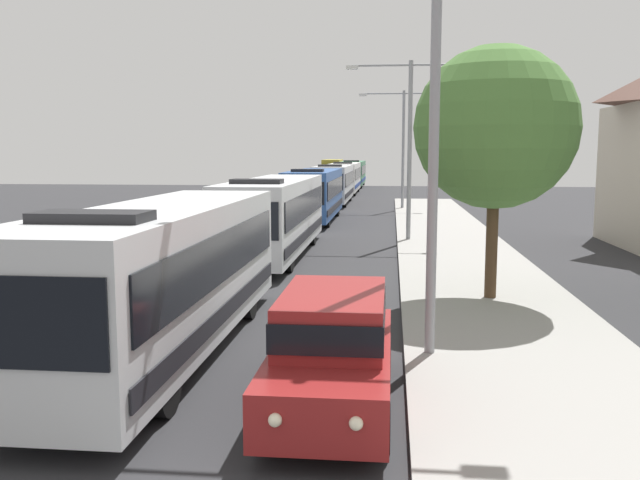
% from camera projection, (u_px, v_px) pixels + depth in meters
% --- Properties ---
extents(bus_lead, '(2.58, 10.82, 3.21)m').
position_uv_depth(bus_lead, '(164.00, 272.00, 13.79)').
color(bus_lead, silver).
rests_on(bus_lead, ground_plane).
extents(bus_second_in_line, '(2.58, 11.99, 3.21)m').
position_uv_depth(bus_second_in_line, '(275.00, 214.00, 26.88)').
color(bus_second_in_line, silver).
rests_on(bus_second_in_line, ground_plane).
extents(bus_middle, '(2.58, 11.40, 3.21)m').
position_uv_depth(bus_middle, '(315.00, 193.00, 40.64)').
color(bus_middle, '#284C8C').
rests_on(bus_middle, ground_plane).
extents(bus_fourth_in_line, '(2.58, 11.27, 3.21)m').
position_uv_depth(bus_fourth_in_line, '(334.00, 183.00, 54.11)').
color(bus_fourth_in_line, silver).
rests_on(bus_fourth_in_line, ground_plane).
extents(bus_rear, '(2.58, 12.13, 3.21)m').
position_uv_depth(bus_rear, '(345.00, 177.00, 67.56)').
color(bus_rear, silver).
rests_on(bus_rear, ground_plane).
extents(bus_tail_end, '(2.58, 12.19, 3.21)m').
position_uv_depth(bus_tail_end, '(353.00, 173.00, 81.11)').
color(bus_tail_end, '#33724C').
rests_on(bus_tail_end, ground_plane).
extents(white_suv, '(1.86, 5.01, 1.90)m').
position_uv_depth(white_suv, '(333.00, 346.00, 10.84)').
color(white_suv, maroon).
rests_on(white_suv, ground_plane).
extents(box_truck_oncoming, '(2.35, 8.26, 3.15)m').
position_uv_depth(box_truck_oncoming, '(332.00, 171.00, 89.78)').
color(box_truck_oncoming, black).
rests_on(box_truck_oncoming, ground_plane).
extents(streetlamp_near, '(5.68, 0.28, 9.00)m').
position_uv_depth(streetlamp_near, '(435.00, 74.00, 12.81)').
color(streetlamp_near, gray).
rests_on(streetlamp_near, sidewalk).
extents(streetlamp_mid, '(5.82, 0.28, 8.04)m').
position_uv_depth(streetlamp_mid, '(410.00, 131.00, 30.51)').
color(streetlamp_mid, gray).
rests_on(streetlamp_mid, sidewalk).
extents(streetlamp_far, '(6.37, 0.28, 8.30)m').
position_uv_depth(streetlamp_far, '(403.00, 136.00, 48.12)').
color(streetlamp_far, gray).
rests_on(streetlamp_far, sidewalk).
extents(roadside_tree, '(4.37, 4.37, 6.81)m').
position_uv_depth(roadside_tree, '(495.00, 128.00, 18.04)').
color(roadside_tree, '#4C3823').
rests_on(roadside_tree, sidewalk).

